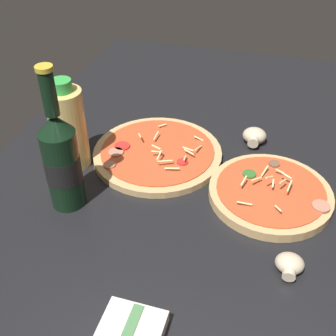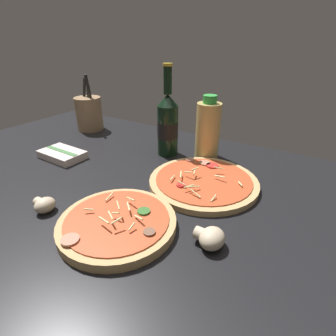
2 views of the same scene
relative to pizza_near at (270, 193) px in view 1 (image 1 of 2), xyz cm
name	(u,v)px [view 1 (image 1 of 2)]	position (x,y,z in cm)	size (l,w,h in cm)	color
counter_slab	(181,207)	(-6.38, 16.90, -2.38)	(160.00, 90.00, 2.50)	black
pizza_near	(270,193)	(0.00, 0.00, 0.00)	(24.60, 24.60, 5.66)	tan
pizza_far	(157,153)	(7.43, 25.90, -0.23)	(29.20, 29.20, 4.48)	tan
beer_bottle	(62,160)	(-11.94, 38.47, 9.31)	(6.83, 6.83, 28.95)	black
oil_bottle	(68,127)	(0.19, 43.28, 8.14)	(7.74, 7.74, 20.17)	#D6B766
mushroom_left	(290,265)	(-17.99, -4.53, 0.56)	(5.07, 4.83, 3.38)	beige
mushroom_right	(254,136)	(18.64, 5.30, 0.83)	(5.88, 5.60, 3.92)	beige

